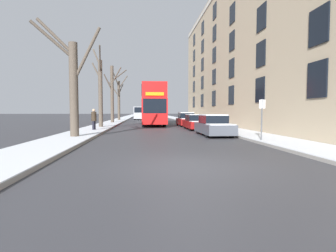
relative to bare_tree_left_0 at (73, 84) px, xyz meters
name	(u,v)px	position (x,y,z in m)	size (l,w,h in m)	color
ground_plane	(190,166)	(5.43, -8.06, -3.21)	(320.00, 320.00, 0.00)	#38383D
sidewalk_left	(125,118)	(-0.16, 44.94, -3.13)	(2.60, 130.00, 0.16)	gray
sidewalk_right	(174,118)	(11.02, 44.94, -3.13)	(2.60, 130.00, 0.16)	gray
terrace_facade_right	(264,53)	(16.82, 11.51, 4.61)	(9.10, 41.77, 15.63)	tan
bare_tree_left_0	(73,84)	(0.00, 0.00, 0.00)	(3.75, 1.04, 6.88)	#4C4238
bare_tree_left_1	(100,91)	(0.05, 9.38, 0.31)	(1.28, 2.98, 7.54)	#4C4238
bare_tree_left_2	(112,93)	(0.02, 19.44, 0.83)	(2.78, 3.17, 7.54)	#4C4238
bare_tree_left_3	(119,98)	(-0.04, 28.71, 0.56)	(3.15, 3.06, 7.67)	#4C4238
double_decker_bus	(153,103)	(5.13, 14.79, -0.68)	(2.52, 10.95, 4.47)	red
parked_car_0	(213,126)	(8.70, 1.42, -2.56)	(1.73, 4.47, 1.41)	#474C56
parked_car_1	(196,122)	(8.70, 7.37, -2.58)	(1.74, 4.51, 1.34)	maroon
parked_car_2	(186,120)	(8.70, 12.71, -2.52)	(1.73, 4.28, 1.51)	maroon
oncoming_van	(139,113)	(3.29, 35.05, -1.89)	(2.05, 5.78, 2.44)	#9EA3AD
pedestrian_left_sidewalk	(94,119)	(0.15, 5.49, -2.22)	(0.39, 0.39, 1.81)	black
street_sign_post	(262,118)	(10.02, -2.89, -1.91)	(0.32, 0.07, 2.23)	#4C4F54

